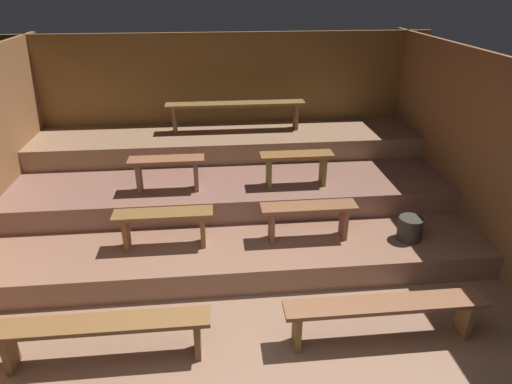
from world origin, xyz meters
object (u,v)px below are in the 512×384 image
(bench_floor_right, at_px, (384,310))
(bench_lower_left, at_px, (164,221))
(bench_floor_left, at_px, (103,330))
(bench_middle_right, at_px, (296,162))
(bench_middle_left, at_px, (167,167))
(bench_upper_center, at_px, (236,108))
(pail_lower, at_px, (410,228))
(bench_lower_right, at_px, (308,214))

(bench_floor_right, xyz_separation_m, bench_lower_left, (-2.00, 1.32, 0.27))
(bench_floor_left, distance_m, bench_middle_right, 2.99)
(bench_middle_left, xyz_separation_m, bench_middle_right, (1.60, 0.00, 0.00))
(bench_upper_center, bearing_deg, bench_middle_left, -123.40)
(bench_floor_right, distance_m, bench_lower_left, 2.41)
(bench_upper_center, height_order, pail_lower, bench_upper_center)
(bench_floor_left, xyz_separation_m, bench_lower_left, (0.42, 1.32, 0.27))
(bench_lower_right, bearing_deg, bench_lower_left, 180.00)
(bench_floor_left, bearing_deg, bench_lower_left, 72.53)
(bench_lower_left, distance_m, pail_lower, 2.74)
(bench_middle_right, relative_size, pail_lower, 3.34)
(bench_lower_left, relative_size, bench_upper_center, 0.52)
(bench_middle_right, bearing_deg, bench_upper_center, 115.37)
(bench_lower_right, relative_size, bench_upper_center, 0.52)
(bench_lower_right, relative_size, pail_lower, 3.91)
(bench_lower_right, relative_size, bench_middle_left, 1.17)
(bench_middle_left, height_order, pail_lower, bench_middle_left)
(bench_lower_right, height_order, bench_middle_right, bench_middle_right)
(bench_lower_left, relative_size, bench_lower_right, 1.00)
(bench_floor_left, bearing_deg, bench_middle_right, 46.92)
(bench_upper_center, relative_size, pail_lower, 7.57)
(bench_lower_right, xyz_separation_m, bench_middle_left, (-1.59, 0.82, 0.29))
(bench_floor_right, relative_size, bench_middle_left, 1.97)
(bench_lower_right, bearing_deg, bench_floor_right, -72.53)
(bench_lower_left, height_order, bench_upper_center, bench_upper_center)
(bench_lower_right, bearing_deg, bench_middle_left, 152.61)
(pail_lower, bearing_deg, bench_middle_left, 160.79)
(bench_floor_right, bearing_deg, bench_middle_left, 133.08)
(bench_middle_right, bearing_deg, bench_floor_right, -79.15)
(bench_lower_right, bearing_deg, bench_upper_center, 106.53)
(bench_lower_right, height_order, pail_lower, bench_lower_right)
(bench_floor_left, bearing_deg, bench_lower_right, 33.43)
(bench_floor_right, relative_size, bench_lower_left, 1.68)
(bench_lower_left, distance_m, bench_upper_center, 2.49)
(bench_lower_right, distance_m, bench_upper_center, 2.41)
(bench_floor_left, distance_m, bench_upper_center, 3.90)
(bench_lower_right, distance_m, bench_middle_left, 1.81)
(bench_lower_left, distance_m, bench_lower_right, 1.59)
(bench_floor_left, bearing_deg, pail_lower, 20.76)
(bench_middle_left, xyz_separation_m, bench_upper_center, (0.93, 1.41, 0.33))
(bench_lower_left, bearing_deg, pail_lower, -2.70)
(bench_middle_right, bearing_deg, bench_lower_left, -152.61)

